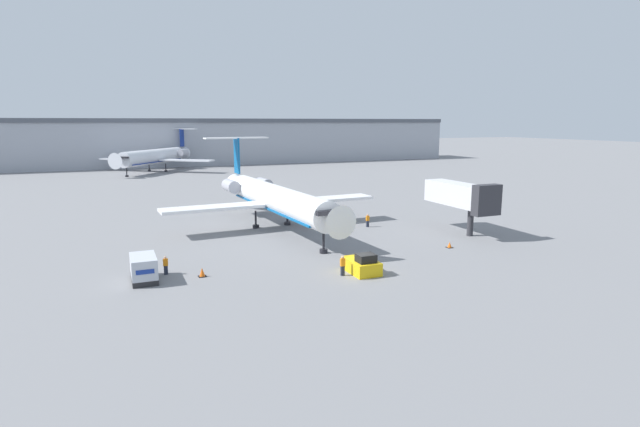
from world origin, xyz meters
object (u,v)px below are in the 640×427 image
worker_near_tug (343,265)px  airplane_parked_far_left (155,157)px  airplane_main (274,198)px  jet_bridge (461,195)px  pushback_tug (362,265)px  worker_on_apron (166,265)px  traffic_cone_left (202,272)px  traffic_cone_right (450,245)px  worker_by_wing (368,220)px  luggage_cart (144,268)px

worker_near_tug → airplane_parked_far_left: 99.93m
airplane_main → jet_bridge: (19.33, -11.08, 0.67)m
airplane_parked_far_left → jet_bridge: 93.77m
pushback_tug → jet_bridge: (18.08, 9.60, 3.76)m
airplane_main → pushback_tug: (1.25, -20.68, -3.09)m
worker_on_apron → airplane_parked_far_left: 93.84m
traffic_cone_left → traffic_cone_right: bearing=-0.2°
worker_on_apron → jet_bridge: (33.79, 3.55, 3.60)m
worker_near_tug → airplane_main: bearing=88.2°
worker_on_apron → airplane_parked_far_left: (7.30, 93.50, 3.18)m
airplane_main → worker_on_apron: 20.78m
airplane_main → airplane_parked_far_left: (-7.16, 78.86, 0.24)m
airplane_main → worker_on_apron: bearing=-134.6°
pushback_tug → worker_on_apron: size_ratio=2.28×
worker_by_wing → traffic_cone_right: size_ratio=2.66×
airplane_main → worker_by_wing: size_ratio=20.23×
pushback_tug → airplane_parked_far_left: airplane_parked_far_left is taller
worker_near_tug → worker_on_apron: worker_near_tug is taller
pushback_tug → worker_on_apron: bearing=158.9°
worker_on_apron → pushback_tug: bearing=-21.1°
worker_by_wing → traffic_cone_left: (-22.55, -12.46, -0.48)m
luggage_cart → worker_by_wing: (27.14, 11.73, -0.20)m
pushback_tug → luggage_cart: size_ratio=1.00×
airplane_main → worker_by_wing: bearing=-20.2°
worker_by_wing → worker_on_apron: bearing=-157.2°
airplane_main → jet_bridge: 22.29m
worker_near_tug → airplane_parked_far_left: (-6.52, 99.67, 3.10)m
worker_near_tug → jet_bridge: size_ratio=0.17×
worker_by_wing → worker_on_apron: worker_by_wing is taller
airplane_main → pushback_tug: bearing=-86.5°
worker_near_tug → pushback_tug: bearing=3.9°
pushback_tug → jet_bridge: size_ratio=0.36×
worker_near_tug → worker_by_wing: size_ratio=1.07×
worker_near_tug → jet_bridge: 22.49m
pushback_tug → luggage_cart: luggage_cart is taller
airplane_main → worker_on_apron: (-14.46, -14.64, -2.94)m
worker_near_tug → worker_by_wing: 20.37m
pushback_tug → traffic_cone_right: size_ratio=5.99×
luggage_cart → traffic_cone_left: luggage_cart is taller
luggage_cart → worker_by_wing: 29.56m
pushback_tug → luggage_cart: (-17.54, 4.96, 0.36)m
airplane_main → traffic_cone_right: size_ratio=53.74×
worker_near_tug → worker_on_apron: bearing=155.9°
airplane_main → traffic_cone_left: 20.47m
pushback_tug → traffic_cone_left: size_ratio=4.75×
traffic_cone_right → jet_bridge: jet_bridge is taller
pushback_tug → airplane_parked_far_left: (-8.41, 99.54, 3.33)m
jet_bridge → worker_by_wing: bearing=140.1°
airplane_main → worker_near_tug: 21.02m
pushback_tug → airplane_parked_far_left: 99.95m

